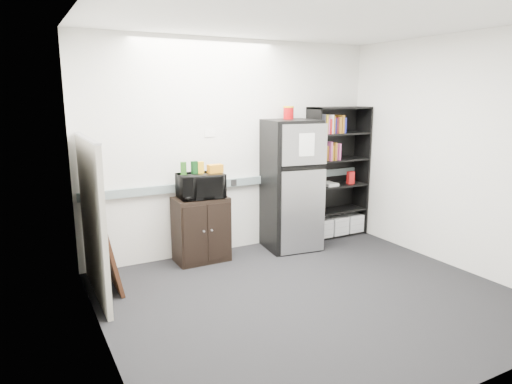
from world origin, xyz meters
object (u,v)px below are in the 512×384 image
cabinet (201,229)px  microwave (201,186)px  refrigerator (290,185)px  bookshelf (337,173)px  cubicle_partition (93,218)px

cabinet → microwave: microwave is taller
refrigerator → bookshelf: bearing=16.4°
cubicle_partition → cabinet: (1.31, 0.42, -0.41)m
cubicle_partition → cabinet: cubicle_partition is taller
cabinet → microwave: 0.55m
bookshelf → microwave: 2.12m
bookshelf → refrigerator: 0.90m
bookshelf → cabinet: (-2.12, -0.06, -0.51)m
bookshelf → microwave: bookshelf is taller
cubicle_partition → refrigerator: 2.56m
bookshelf → cubicle_partition: bearing=-171.9°
cubicle_partition → microwave: (1.31, 0.40, 0.14)m
bookshelf → cabinet: bearing=-178.3°
cubicle_partition → refrigerator: (2.54, 0.34, 0.04)m
bookshelf → refrigerator: bearing=-170.8°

